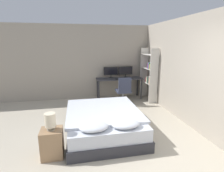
{
  "coord_description": "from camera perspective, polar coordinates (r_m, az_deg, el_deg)",
  "views": [
    {
      "loc": [
        -0.98,
        -2.26,
        2.03
      ],
      "look_at": [
        0.07,
        2.89,
        0.75
      ],
      "focal_mm": 28.0,
      "sensor_mm": 36.0,
      "label": 1
    }
  ],
  "objects": [
    {
      "name": "bookshelf",
      "position": [
        6.38,
        12.24,
        4.17
      ],
      "size": [
        0.3,
        0.92,
        1.88
      ],
      "color": "beige",
      "rests_on": "ground_plane"
    },
    {
      "name": "office_chair",
      "position": [
        5.98,
        3.77,
        -2.29
      ],
      "size": [
        0.52,
        0.52,
        0.94
      ],
      "color": "black",
      "rests_on": "ground_plane"
    },
    {
      "name": "bed",
      "position": [
        4.14,
        -2.68,
        -11.57
      ],
      "size": [
        1.66,
        2.04,
        0.61
      ],
      "color": "#2D2D33",
      "rests_on": "ground_plane"
    },
    {
      "name": "computer_mouse",
      "position": [
        6.42,
        5.27,
        2.54
      ],
      "size": [
        0.07,
        0.05,
        0.04
      ],
      "color": "black",
      "rests_on": "desk"
    },
    {
      "name": "keyboard",
      "position": [
        6.35,
        2.77,
        2.37
      ],
      "size": [
        0.4,
        0.13,
        0.02
      ],
      "color": "black",
      "rests_on": "desk"
    },
    {
      "name": "monitor_right",
      "position": [
        6.71,
        4.43,
        4.93
      ],
      "size": [
        0.55,
        0.16,
        0.41
      ],
      "color": "black",
      "rests_on": "desk"
    },
    {
      "name": "wall_side_right",
      "position": [
        4.71,
        24.44,
        4.16
      ],
      "size": [
        0.06,
        12.0,
        2.7
      ],
      "color": "#9E9384",
      "rests_on": "ground_plane"
    },
    {
      "name": "ground_plane",
      "position": [
        3.19,
        10.25,
        -26.0
      ],
      "size": [
        20.0,
        20.0,
        0.0
      ],
      "primitive_type": "plane",
      "color": "#B2A893"
    },
    {
      "name": "wall_back",
      "position": [
        6.65,
        -3.02,
        7.78
      ],
      "size": [
        12.0,
        0.06,
        2.7
      ],
      "color": "#9E9384",
      "rests_on": "ground_plane"
    },
    {
      "name": "desk",
      "position": [
        6.53,
        2.4,
        1.74
      ],
      "size": [
        1.7,
        0.55,
        0.78
      ],
      "color": "#38383D",
      "rests_on": "ground_plane"
    },
    {
      "name": "monitor_left",
      "position": [
        6.57,
        -0.35,
        4.79
      ],
      "size": [
        0.55,
        0.16,
        0.41
      ],
      "color": "black",
      "rests_on": "desk"
    },
    {
      "name": "bedside_lamp",
      "position": [
        3.31,
        -19.53,
        -10.5
      ],
      "size": [
        0.19,
        0.19,
        0.31
      ],
      "color": "gray",
      "rests_on": "nightstand"
    },
    {
      "name": "nightstand",
      "position": [
        3.51,
        -18.92,
        -17.25
      ],
      "size": [
        0.38,
        0.35,
        0.54
      ],
      "color": "#997551",
      "rests_on": "ground_plane"
    }
  ]
}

